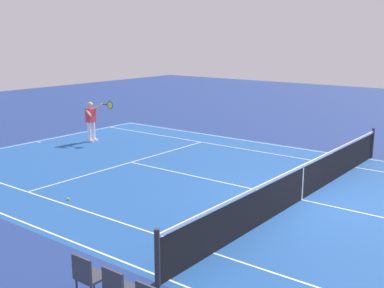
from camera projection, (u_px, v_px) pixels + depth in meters
The scene contains 7 objects.
ground_plane at pixel (301, 200), 12.94m from camera, with size 60.00×60.00×0.00m, color navy.
court_slab at pixel (301, 200), 12.94m from camera, with size 24.20×11.40×0.00m, color #1E4C93.
court_line_markings at pixel (301, 200), 12.94m from camera, with size 23.85×11.05×0.01m.
tennis_net at pixel (302, 182), 12.83m from camera, with size 0.10×11.70×1.08m.
tennis_player_near at pixel (92, 119), 19.89m from camera, with size 1.04×0.79×1.70m.
tennis_ball at pixel (68, 199), 12.90m from camera, with size 0.07×0.07×0.07m, color #CCE01E.
spectator_chair_5 at pixel (88, 275), 7.80m from camera, with size 0.44×0.44×0.88m.
Camera 1 is at (-5.18, 11.53, 4.31)m, focal length 45.11 mm.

